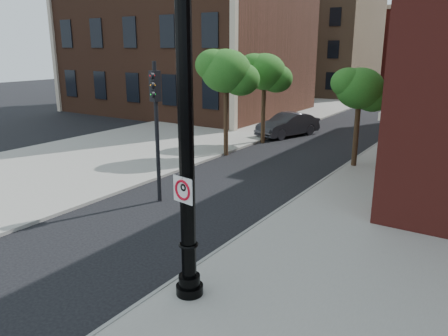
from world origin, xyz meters
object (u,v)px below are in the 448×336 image
Objects in this scene: no_parking_sign at (183,190)px; lamppost at (186,154)px; traffic_signal_left at (156,109)px; parked_car at (288,125)px; traffic_signal_right at (393,116)px.

lamppost is at bearing 108.54° from no_parking_sign.
traffic_signal_left is at bearing 145.32° from no_parking_sign.
parked_car is at bearing 117.70° from no_parking_sign.
traffic_signal_left is (1.30, -13.67, 2.66)m from parked_car.
parked_car is at bearing 108.76° from lamppost.
lamppost reaches higher than parked_car.
traffic_signal_left reaches higher than parked_car.
lamppost reaches higher than no_parking_sign.
traffic_signal_left reaches higher than traffic_signal_right.
traffic_signal_right reaches higher than parked_car.
traffic_signal_right is (2.07, 8.95, -0.20)m from lamppost.
no_parking_sign is 19.47m from parked_car.
traffic_signal_right is at bearing -29.19° from parked_car.
parked_car is at bearing 132.77° from traffic_signal_right.
lamppost is 1.45× the size of traffic_signal_left.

